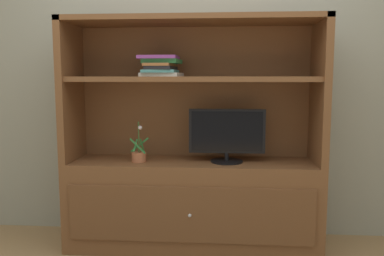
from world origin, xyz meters
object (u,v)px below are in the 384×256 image
at_px(media_console, 193,178).
at_px(magazine_stack, 161,66).
at_px(tv_monitor, 227,135).
at_px(potted_plant, 139,155).

height_order(media_console, magazine_stack, media_console).
distance_m(media_console, magazine_stack, 0.85).
height_order(media_console, tv_monitor, media_console).
bearing_deg(magazine_stack, potted_plant, -161.95).
xyz_separation_m(media_console, tv_monitor, (0.25, -0.03, 0.33)).
xyz_separation_m(media_console, magazine_stack, (-0.23, -0.01, 0.82)).
bearing_deg(tv_monitor, magazine_stack, 177.48).
bearing_deg(media_console, magazine_stack, -178.17).
distance_m(media_console, tv_monitor, 0.42).
distance_m(media_console, potted_plant, 0.43).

